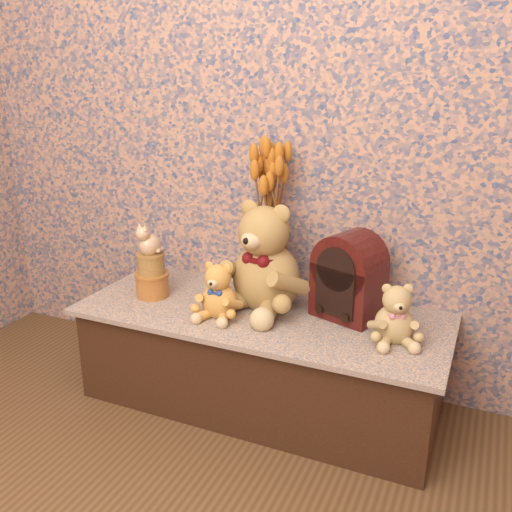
{
  "coord_description": "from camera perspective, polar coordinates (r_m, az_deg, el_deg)",
  "views": [
    {
      "loc": [
        0.78,
        -0.59,
        1.27
      ],
      "look_at": [
        0.0,
        1.16,
        0.63
      ],
      "focal_mm": 39.13,
      "sensor_mm": 36.0,
      "label": 1
    }
  ],
  "objects": [
    {
      "name": "dried_stalks",
      "position": [
        2.16,
        1.45,
        6.87
      ],
      "size": [
        0.29,
        0.29,
        0.47
      ],
      "primitive_type": null,
      "rotation": [
        0.0,
        0.0,
        0.22
      ],
      "color": "#C0691E",
      "rests_on": "ceramic_vase"
    },
    {
      "name": "teddy_small",
      "position": [
        1.95,
        14.06,
        -5.38
      ],
      "size": [
        0.24,
        0.26,
        0.22
      ],
      "primitive_type": null,
      "rotation": [
        0.0,
        0.0,
        0.39
      ],
      "color": "tan",
      "rests_on": "display_shelf"
    },
    {
      "name": "display_shelf",
      "position": [
        2.24,
        0.52,
        -10.27
      ],
      "size": [
        1.42,
        0.59,
        0.39
      ],
      "primitive_type": "cube",
      "color": "#33496A",
      "rests_on": "ground"
    },
    {
      "name": "ceramic_vase",
      "position": [
        2.25,
        1.38,
        -1.65
      ],
      "size": [
        0.14,
        0.14,
        0.21
      ],
      "primitive_type": "cylinder",
      "rotation": [
        0.0,
        0.0,
        -0.13
      ],
      "color": "tan",
      "rests_on": "display_shelf"
    },
    {
      "name": "teddy_large",
      "position": [
        2.13,
        1.1,
        0.49
      ],
      "size": [
        0.43,
        0.48,
        0.45
      ],
      "primitive_type": null,
      "rotation": [
        0.0,
        0.0,
        -0.19
      ],
      "color": "olive",
      "rests_on": "display_shelf"
    },
    {
      "name": "teddy_medium",
      "position": [
        2.08,
        -3.78,
        -3.2
      ],
      "size": [
        0.19,
        0.22,
        0.23
      ],
      "primitive_type": null,
      "rotation": [
        0.0,
        0.0,
        0.05
      ],
      "color": "gold",
      "rests_on": "display_shelf"
    },
    {
      "name": "cat_figurine",
      "position": [
        2.25,
        -10.84,
        1.82
      ],
      "size": [
        0.12,
        0.13,
        0.13
      ],
      "primitive_type": null,
      "rotation": [
        0.0,
        0.0,
        -0.28
      ],
      "color": "silver",
      "rests_on": "biscuit_tin_upper"
    },
    {
      "name": "biscuit_tin_upper",
      "position": [
        2.29,
        -10.68,
        -0.8
      ],
      "size": [
        0.11,
        0.11,
        0.09
      ],
      "primitive_type": "cylinder",
      "rotation": [
        0.0,
        0.0,
        0.0
      ],
      "color": "tan",
      "rests_on": "biscuit_tin_lower"
    },
    {
      "name": "biscuit_tin_lower",
      "position": [
        2.32,
        -10.54,
        -2.92
      ],
      "size": [
        0.17,
        0.17,
        0.1
      ],
      "primitive_type": "cylinder",
      "rotation": [
        0.0,
        0.0,
        -0.34
      ],
      "color": "gold",
      "rests_on": "display_shelf"
    },
    {
      "name": "cathedral_radio",
      "position": [
        2.08,
        9.49,
        -1.94
      ],
      "size": [
        0.28,
        0.24,
        0.33
      ],
      "primitive_type": null,
      "rotation": [
        0.0,
        0.0,
        -0.32
      ],
      "color": "#3C0D0A",
      "rests_on": "display_shelf"
    }
  ]
}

